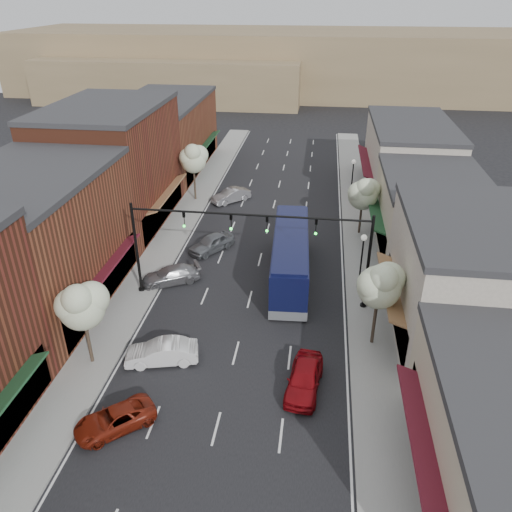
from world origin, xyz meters
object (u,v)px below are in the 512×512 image
(coach_bus, at_px, (290,256))
(parked_car_b, at_px, (162,352))
(lamp_post_near, at_px, (362,253))
(tree_left_far, at_px, (193,158))
(parked_car_e, at_px, (231,196))
(red_hatchback, at_px, (304,378))
(tree_right_far, at_px, (364,193))
(tree_left_near, at_px, (82,304))
(tree_right_near, at_px, (381,284))
(parked_car_c, at_px, (171,275))
(signal_mast_left, at_px, (168,237))
(parked_car_d, at_px, (211,243))
(lamp_post_far, at_px, (353,173))
(signal_mast_right, at_px, (333,247))
(parked_car_a, at_px, (115,419))

(coach_bus, bearing_deg, parked_car_b, -125.12)
(parked_car_b, bearing_deg, lamp_post_near, 115.78)
(tree_left_far, bearing_deg, parked_car_e, 1.90)
(tree_left_far, bearing_deg, red_hatchback, -64.69)
(tree_right_far, bearing_deg, tree_left_near, -129.69)
(coach_bus, xyz_separation_m, parked_car_e, (-7.15, 14.65, -1.20))
(tree_left_near, xyz_separation_m, parked_car_b, (4.05, 0.69, -3.52))
(tree_right_near, relative_size, parked_car_c, 1.35)
(signal_mast_left, bearing_deg, tree_left_near, -108.10)
(tree_left_far, relative_size, parked_car_d, 1.44)
(tree_left_near, xyz_separation_m, parked_car_c, (2.05, 9.60, -3.58))
(signal_mast_left, bearing_deg, lamp_post_far, 56.14)
(tree_left_far, distance_m, parked_car_e, 5.40)
(coach_bus, bearing_deg, signal_mast_left, -160.28)
(tree_right_near, relative_size, parked_car_b, 1.39)
(tree_right_near, distance_m, parked_car_e, 25.87)
(tree_left_near, xyz_separation_m, red_hatchback, (12.52, -0.48, -3.47))
(tree_left_far, xyz_separation_m, lamp_post_near, (16.05, -15.44, -1.60))
(tree_right_near, height_order, lamp_post_far, tree_right_near)
(tree_left_near, xyz_separation_m, lamp_post_near, (16.05, 10.56, -1.22))
(signal_mast_right, relative_size, parked_car_a, 2.03)
(signal_mast_right, xyz_separation_m, parked_car_a, (-10.68, -12.58, -4.06))
(parked_car_b, height_order, parked_car_d, parked_car_d)
(tree_left_far, relative_size, parked_car_b, 1.43)
(lamp_post_near, relative_size, red_hatchback, 1.01)
(red_hatchback, height_order, parked_car_b, red_hatchback)
(tree_right_far, bearing_deg, lamp_post_far, 93.88)
(signal_mast_right, bearing_deg, coach_bus, 131.30)
(tree_right_far, bearing_deg, tree_left_far, 160.13)
(tree_left_near, bearing_deg, signal_mast_right, 30.14)
(signal_mast_right, bearing_deg, tree_left_far, 127.71)
(parked_car_a, bearing_deg, signal_mast_right, 99.14)
(lamp_post_far, relative_size, parked_car_b, 1.04)
(tree_right_far, bearing_deg, coach_bus, -123.89)
(signal_mast_left, bearing_deg, parked_car_b, -79.08)
(tree_left_near, xyz_separation_m, tree_left_far, (-0.00, 26.00, 0.38))
(coach_bus, distance_m, parked_car_e, 16.35)
(tree_left_far, bearing_deg, parked_car_b, -80.90)
(lamp_post_near, height_order, coach_bus, lamp_post_near)
(tree_right_near, relative_size, parked_car_e, 1.42)
(tree_left_far, bearing_deg, tree_right_far, -19.87)
(parked_car_c, bearing_deg, parked_car_e, 146.33)
(parked_car_d, bearing_deg, tree_left_far, 146.30)
(signal_mast_right, bearing_deg, signal_mast_left, 180.00)
(red_hatchback, bearing_deg, tree_right_far, 85.43)
(signal_mast_right, distance_m, lamp_post_far, 20.19)
(parked_car_d, bearing_deg, tree_right_near, -5.20)
(signal_mast_left, distance_m, lamp_post_far, 24.14)
(tree_left_far, height_order, parked_car_e, tree_left_far)
(tree_left_near, relative_size, coach_bus, 0.47)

